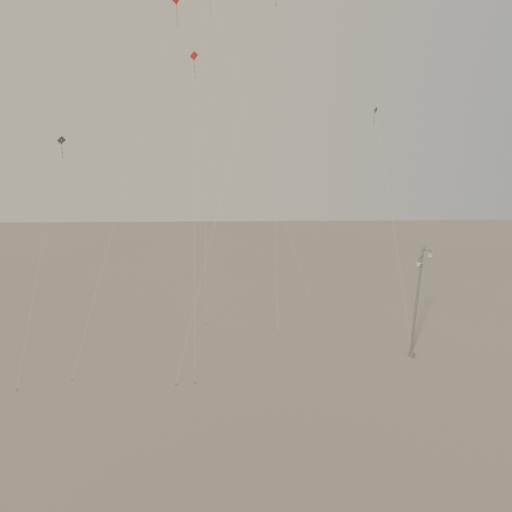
{
  "coord_description": "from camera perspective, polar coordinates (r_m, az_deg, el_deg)",
  "views": [
    {
      "loc": [
        -2.01,
        -24.1,
        14.03
      ],
      "look_at": [
        -0.84,
        5.0,
        7.48
      ],
      "focal_mm": 28.0,
      "sensor_mm": 36.0,
      "label": 1
    }
  ],
  "objects": [
    {
      "name": "kite_3",
      "position": [
        31.74,
        -8.81,
        17.26
      ],
      "size": [
        0.76,
        10.22,
        22.81
      ],
      "rotation": [
        0.0,
        0.0,
        -0.08
      ],
      "color": "maroon",
      "rests_on": "ground"
    },
    {
      "name": "street_lamp",
      "position": [
        31.61,
        22.1,
        -5.82
      ],
      "size": [
        1.5,
        0.93,
        8.45
      ],
      "color": "gray",
      "rests_on": "ground"
    },
    {
      "name": "kite_6",
      "position": [
        33.91,
        -27.1,
        8.02
      ],
      "size": [
        0.81,
        9.7,
        16.36
      ],
      "rotation": [
        0.0,
        0.0,
        0.52
      ],
      "color": "#2E2B26",
      "rests_on": "ground"
    },
    {
      "name": "kite_7",
      "position": [
        41.44,
        -7.47,
        27.54
      ],
      "size": [
        0.9,
        7.48,
        32.69
      ],
      "rotation": [
        0.0,
        0.0,
        0.37
      ],
      "color": "maroon",
      "rests_on": "ground"
    },
    {
      "name": "ground",
      "position": [
        27.96,
        2.23,
        -17.46
      ],
      "size": [
        160.0,
        160.0,
        0.0
      ],
      "primitive_type": "plane",
      "color": "gray",
      "rests_on": "ground"
    },
    {
      "name": "kite_5",
      "position": [
        48.13,
        -2.87,
        24.24
      ],
      "size": [
        11.02,
        8.04,
        32.73
      ],
      "rotation": [
        0.0,
        0.0,
        -0.91
      ],
      "color": "maroon",
      "rests_on": "ground"
    },
    {
      "name": "kite_1",
      "position": [
        35.97,
        0.1,
        26.85
      ],
      "size": [
        7.75,
        14.57,
        30.08
      ],
      "rotation": [
        0.0,
        0.0,
        -0.62
      ],
      "color": "#2E2B26",
      "rests_on": "ground"
    },
    {
      "name": "kite_0",
      "position": [
        40.62,
        -13.53,
        25.73
      ],
      "size": [
        6.0,
        18.06,
        30.03
      ],
      "rotation": [
        0.0,
        0.0,
        -0.04
      ],
      "color": "maroon",
      "rests_on": "ground"
    },
    {
      "name": "kite_4",
      "position": [
        39.43,
        17.73,
        12.65
      ],
      "size": [
        0.63,
        14.15,
        19.75
      ],
      "rotation": [
        0.0,
        0.0,
        2.1
      ],
      "color": "#2E2B26",
      "rests_on": "ground"
    }
  ]
}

